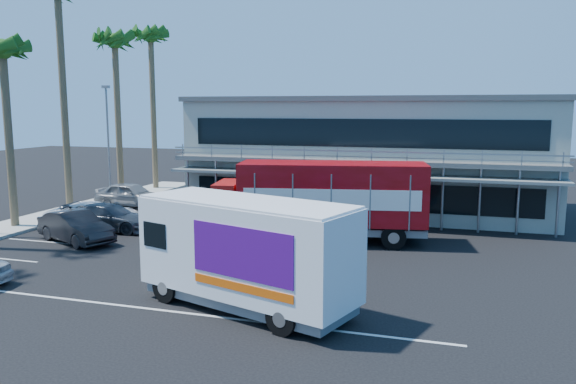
# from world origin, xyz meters

# --- Properties ---
(ground) EXTENTS (120.00, 120.00, 0.00)m
(ground) POSITION_xyz_m (0.00, 0.00, 0.00)
(ground) COLOR black
(ground) RESTS_ON ground
(building) EXTENTS (22.40, 12.00, 7.30)m
(building) POSITION_xyz_m (3.00, 14.94, 3.66)
(building) COLOR #979E91
(building) RESTS_ON ground
(curb_strip) EXTENTS (3.00, 32.00, 0.16)m
(curb_strip) POSITION_xyz_m (-15.00, 6.00, 0.08)
(curb_strip) COLOR #A5A399
(curb_strip) RESTS_ON ground
(palm_c) EXTENTS (2.80, 2.80, 10.75)m
(palm_c) POSITION_xyz_m (-14.90, 3.00, 9.21)
(palm_c) COLOR brown
(palm_c) RESTS_ON ground
(palm_d) EXTENTS (2.80, 2.80, 14.75)m
(palm_d) POSITION_xyz_m (-15.20, 8.00, 12.80)
(palm_d) COLOR brown
(palm_d) RESTS_ON ground
(palm_e) EXTENTS (2.80, 2.80, 12.25)m
(palm_e) POSITION_xyz_m (-14.70, 13.00, 10.57)
(palm_e) COLOR brown
(palm_e) RESTS_ON ground
(palm_f) EXTENTS (2.80, 2.80, 13.25)m
(palm_f) POSITION_xyz_m (-15.10, 18.50, 11.47)
(palm_f) COLOR brown
(palm_f) RESTS_ON ground
(light_pole_far) EXTENTS (0.50, 0.25, 8.09)m
(light_pole_far) POSITION_xyz_m (-14.20, 11.00, 4.50)
(light_pole_far) COLOR gray
(light_pole_far) RESTS_ON ground
(red_truck) EXTENTS (12.07, 4.81, 3.96)m
(red_truck) POSITION_xyz_m (1.84, 4.85, 2.18)
(red_truck) COLOR #B0110E
(red_truck) RESTS_ON ground
(white_van) EXTENTS (7.93, 4.78, 3.66)m
(white_van) POSITION_xyz_m (1.99, -5.00, 1.95)
(white_van) COLOR white
(white_van) RESTS_ON ground
(parked_car_b) EXTENTS (4.96, 3.31, 1.55)m
(parked_car_b) POSITION_xyz_m (-9.50, 1.20, 0.77)
(parked_car_b) COLOR black
(parked_car_b) RESTS_ON ground
(parked_car_c) EXTENTS (5.60, 3.55, 1.44)m
(parked_car_c) POSITION_xyz_m (-10.71, 4.40, 0.72)
(parked_car_c) COLOR white
(parked_car_c) RESTS_ON ground
(parked_car_d) EXTENTS (5.09, 2.29, 1.45)m
(parked_car_d) POSITION_xyz_m (-9.50, 4.00, 0.72)
(parked_car_d) COLOR #2E353D
(parked_car_d) RESTS_ON ground
(parked_car_e) EXTENTS (4.89, 2.04, 1.65)m
(parked_car_e) POSITION_xyz_m (-12.50, 10.80, 0.83)
(parked_car_e) COLOR slate
(parked_car_e) RESTS_ON ground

